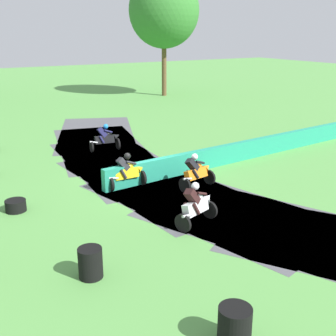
{
  "coord_description": "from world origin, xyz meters",
  "views": [
    {
      "loc": [
        -7.89,
        -14.95,
        6.01
      ],
      "look_at": [
        0.23,
        -1.24,
        0.9
      ],
      "focal_mm": 46.42,
      "sensor_mm": 36.0,
      "label": 1
    }
  ],
  "objects": [
    {
      "name": "tree_behind_barrier",
      "position": [
        12.85,
        20.77,
        7.58
      ],
      "size": [
        6.32,
        6.32,
        10.92
      ],
      "color": "brown",
      "rests_on": "ground"
    },
    {
      "name": "ground_plane",
      "position": [
        0.0,
        0.0,
        0.0
      ],
      "size": [
        120.0,
        120.0,
        0.0
      ],
      "primitive_type": "plane",
      "color": "#569947"
    },
    {
      "name": "tire_stack_extra_a",
      "position": [
        -3.06,
        -9.39,
        0.4
      ],
      "size": [
        0.68,
        0.68,
        0.8
      ],
      "color": "black",
      "rests_on": "ground"
    },
    {
      "name": "motorcycle_trailing_orange",
      "position": [
        1.39,
        -1.52,
        0.63
      ],
      "size": [
        1.67,
        1.05,
        1.42
      ],
      "color": "black",
      "rests_on": "ground"
    },
    {
      "name": "tire_stack_far",
      "position": [
        -4.64,
        -5.63,
        0.4
      ],
      "size": [
        0.62,
        0.62,
        0.8
      ],
      "color": "black",
      "rests_on": "ground"
    },
    {
      "name": "safety_barrier",
      "position": [
        5.98,
        0.54,
        0.45
      ],
      "size": [
        16.06,
        1.74,
        0.9
      ],
      "primitive_type": "cube",
      "rotation": [
        0.0,
        0.0,
        -1.48
      ],
      "color": "#239375",
      "rests_on": "ground"
    },
    {
      "name": "tire_stack_mid_b",
      "position": [
        -5.36,
        -0.34,
        0.2
      ],
      "size": [
        0.71,
        0.71,
        0.4
      ],
      "color": "black",
      "rests_on": "ground"
    },
    {
      "name": "motorcycle_chase_yellow",
      "position": [
        -0.98,
        -0.14,
        0.66
      ],
      "size": [
        1.68,
        0.72,
        1.43
      ],
      "color": "black",
      "rests_on": "ground"
    },
    {
      "name": "motorcycle_fourth_white",
      "position": [
        -0.55,
        -4.35,
        0.65
      ],
      "size": [
        1.68,
        1.14,
        1.43
      ],
      "color": "black",
      "rests_on": "ground"
    },
    {
      "name": "motorcycle_lead_black",
      "position": [
        0.43,
        5.41,
        0.65
      ],
      "size": [
        1.71,
        0.89,
        1.43
      ],
      "color": "black",
      "rests_on": "ground"
    },
    {
      "name": "track_asphalt",
      "position": [
        1.06,
        0.09,
        0.0
      ],
      "size": [
        10.07,
        28.6,
        0.01
      ],
      "color": "#515156",
      "rests_on": "ground"
    }
  ]
}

